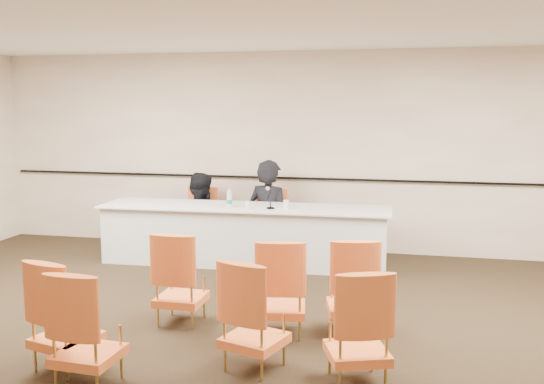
# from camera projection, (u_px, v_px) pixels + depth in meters

# --- Properties ---
(floor) EXTENTS (10.00, 10.00, 0.00)m
(floor) POSITION_uv_depth(u_px,v_px,m) (235.00, 350.00, 5.48)
(floor) COLOR black
(floor) RESTS_ON ground
(ceiling) EXTENTS (10.00, 10.00, 0.00)m
(ceiling) POSITION_uv_depth(u_px,v_px,m) (232.00, 8.00, 5.05)
(ceiling) COLOR white
(ceiling) RESTS_ON ground
(wall_back) EXTENTS (10.00, 0.04, 3.00)m
(wall_back) POSITION_uv_depth(u_px,v_px,m) (308.00, 152.00, 9.13)
(wall_back) COLOR #C5B19B
(wall_back) RESTS_ON ground
(wall_rail) EXTENTS (9.80, 0.04, 0.03)m
(wall_rail) POSITION_uv_depth(u_px,v_px,m) (308.00, 178.00, 9.14)
(wall_rail) COLOR black
(wall_rail) RESTS_ON wall_back
(panel_table) EXTENTS (4.06, 1.04, 0.81)m
(panel_table) POSITION_uv_depth(u_px,v_px,m) (244.00, 235.00, 8.45)
(panel_table) COLOR silver
(panel_table) RESTS_ON ground
(panelist_main) EXTENTS (0.81, 0.66, 1.93)m
(panelist_main) POSITION_uv_depth(u_px,v_px,m) (269.00, 225.00, 8.97)
(panelist_main) COLOR black
(panelist_main) RESTS_ON ground
(panelist_main_chair) EXTENTS (0.51, 0.51, 0.95)m
(panelist_main_chair) POSITION_uv_depth(u_px,v_px,m) (269.00, 223.00, 8.96)
(panelist_main_chair) COLOR orange
(panelist_main_chair) RESTS_ON ground
(panelist_second) EXTENTS (0.82, 0.65, 1.66)m
(panelist_second) POSITION_uv_depth(u_px,v_px,m) (199.00, 227.00, 9.18)
(panelist_second) COLOR black
(panelist_second) RESTS_ON ground
(panelist_second_chair) EXTENTS (0.51, 0.51, 0.95)m
(panelist_second_chair) POSITION_uv_depth(u_px,v_px,m) (199.00, 220.00, 9.17)
(panelist_second_chair) COLOR orange
(panelist_second_chair) RESTS_ON ground
(papers) EXTENTS (0.35, 0.29, 0.00)m
(papers) POSITION_uv_depth(u_px,v_px,m) (281.00, 207.00, 8.28)
(papers) COLOR white
(papers) RESTS_ON panel_table
(microphone) EXTENTS (0.19, 0.23, 0.29)m
(microphone) POSITION_uv_depth(u_px,v_px,m) (270.00, 198.00, 8.16)
(microphone) COLOR black
(microphone) RESTS_ON panel_table
(water_bottle) EXTENTS (0.10, 0.10, 0.25)m
(water_bottle) POSITION_uv_depth(u_px,v_px,m) (229.00, 198.00, 8.34)
(water_bottle) COLOR #178378
(water_bottle) RESTS_ON panel_table
(drinking_glass) EXTENTS (0.07, 0.07, 0.10)m
(drinking_glass) POSITION_uv_depth(u_px,v_px,m) (248.00, 204.00, 8.24)
(drinking_glass) COLOR white
(drinking_glass) RESTS_ON panel_table
(coffee_cup) EXTENTS (0.09, 0.09, 0.12)m
(coffee_cup) POSITION_uv_depth(u_px,v_px,m) (286.00, 204.00, 8.18)
(coffee_cup) COLOR white
(coffee_cup) RESTS_ON panel_table
(aud_chair_front_left) EXTENTS (0.50, 0.50, 0.95)m
(aud_chair_front_left) POSITION_uv_depth(u_px,v_px,m) (181.00, 277.00, 6.11)
(aud_chair_front_left) COLOR orange
(aud_chair_front_left) RESTS_ON ground
(aud_chair_front_mid) EXTENTS (0.58, 0.58, 0.95)m
(aud_chair_front_mid) POSITION_uv_depth(u_px,v_px,m) (281.00, 286.00, 5.81)
(aud_chair_front_mid) COLOR orange
(aud_chair_front_mid) RESTS_ON ground
(aud_chair_front_right) EXTENTS (0.60, 0.60, 0.95)m
(aud_chair_front_right) POSITION_uv_depth(u_px,v_px,m) (352.00, 285.00, 5.85)
(aud_chair_front_right) COLOR orange
(aud_chair_front_right) RESTS_ON ground
(aud_chair_back_left) EXTENTS (0.61, 0.61, 0.95)m
(aud_chair_back_left) POSITION_uv_depth(u_px,v_px,m) (66.00, 313.00, 5.05)
(aud_chair_back_left) COLOR orange
(aud_chair_back_left) RESTS_ON ground
(aud_chair_back_mid) EXTENTS (0.63, 0.63, 0.95)m
(aud_chair_back_mid) POSITION_uv_depth(u_px,v_px,m) (255.00, 314.00, 5.04)
(aud_chair_back_mid) COLOR orange
(aud_chair_back_mid) RESTS_ON ground
(aud_chair_back_right) EXTENTS (0.64, 0.64, 0.95)m
(aud_chair_back_right) POSITION_uv_depth(u_px,v_px,m) (358.00, 325.00, 4.77)
(aud_chair_back_right) COLOR orange
(aud_chair_back_right) RESTS_ON ground
(aud_chair_extra) EXTENTS (0.53, 0.53, 0.95)m
(aud_chair_extra) POSITION_uv_depth(u_px,v_px,m) (87.00, 328.00, 4.73)
(aud_chair_extra) COLOR orange
(aud_chair_extra) RESTS_ON ground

